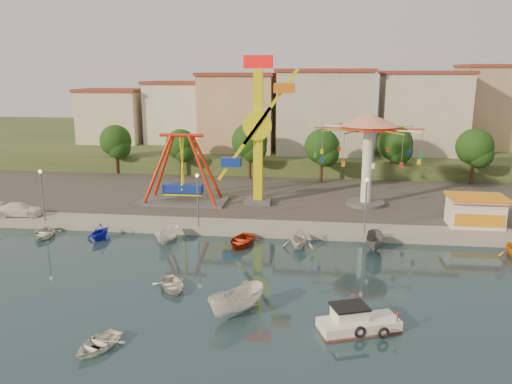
% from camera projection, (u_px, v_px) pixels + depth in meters
% --- Properties ---
extents(ground, '(200.00, 200.00, 0.00)m').
position_uv_depth(ground, '(266.00, 293.00, 35.61)').
color(ground, '#122932').
rests_on(ground, ground).
extents(quay_deck, '(200.00, 100.00, 0.60)m').
position_uv_depth(quay_deck, '(299.00, 152.00, 95.32)').
color(quay_deck, '#9E998E').
rests_on(quay_deck, ground).
extents(asphalt_pad, '(90.00, 28.00, 0.01)m').
position_uv_depth(asphalt_pad, '(290.00, 189.00, 64.39)').
color(asphalt_pad, '#4C4944').
rests_on(asphalt_pad, quay_deck).
extents(hill_terrace, '(200.00, 60.00, 3.00)m').
position_uv_depth(hill_terrace, '(300.00, 142.00, 99.86)').
color(hill_terrace, '#384C26').
rests_on(hill_terrace, ground).
extents(pirate_ship_ride, '(10.00, 5.00, 8.00)m').
position_uv_depth(pirate_ship_ride, '(183.00, 170.00, 57.08)').
color(pirate_ship_ride, '#59595E').
rests_on(pirate_ship_ride, quay_deck).
extents(kamikaze_tower, '(6.11, 3.10, 16.50)m').
position_uv_depth(kamikaze_tower, '(261.00, 135.00, 55.39)').
color(kamikaze_tower, '#59595E').
rests_on(kamikaze_tower, quay_deck).
extents(wave_swinger, '(11.60, 11.60, 10.40)m').
position_uv_depth(wave_swinger, '(368.00, 138.00, 54.98)').
color(wave_swinger, '#59595E').
rests_on(wave_swinger, quay_deck).
extents(booth_left, '(5.40, 3.78, 3.08)m').
position_uv_depth(booth_left, '(475.00, 211.00, 48.76)').
color(booth_left, white).
rests_on(booth_left, quay_deck).
extents(lamp_post_0, '(0.14, 0.14, 5.00)m').
position_uv_depth(lamp_post_0, '(43.00, 197.00, 50.24)').
color(lamp_post_0, '#59595E').
rests_on(lamp_post_0, quay_deck).
extents(lamp_post_1, '(0.14, 0.14, 5.00)m').
position_uv_depth(lamp_post_1, '(198.00, 202.00, 48.35)').
color(lamp_post_1, '#59595E').
rests_on(lamp_post_1, quay_deck).
extents(lamp_post_2, '(0.14, 0.14, 5.00)m').
position_uv_depth(lamp_post_2, '(366.00, 207.00, 46.46)').
color(lamp_post_2, '#59595E').
rests_on(lamp_post_2, quay_deck).
extents(tree_0, '(4.60, 4.60, 7.19)m').
position_uv_depth(tree_0, '(116.00, 141.00, 73.04)').
color(tree_0, '#382314').
rests_on(tree_0, quay_deck).
extents(tree_1, '(4.35, 4.35, 6.80)m').
position_uv_depth(tree_1, '(181.00, 145.00, 71.21)').
color(tree_1, '#382314').
rests_on(tree_1, quay_deck).
extents(tree_2, '(5.02, 5.02, 7.85)m').
position_uv_depth(tree_2, '(250.00, 141.00, 69.44)').
color(tree_2, '#382314').
rests_on(tree_2, quay_deck).
extents(tree_3, '(4.68, 4.68, 7.32)m').
position_uv_depth(tree_3, '(322.00, 147.00, 66.95)').
color(tree_3, '#382314').
rests_on(tree_3, quay_deck).
extents(tree_4, '(4.86, 4.86, 7.60)m').
position_uv_depth(tree_4, '(395.00, 143.00, 68.61)').
color(tree_4, '#382314').
rests_on(tree_4, quay_deck).
extents(tree_5, '(4.83, 4.83, 7.54)m').
position_uv_depth(tree_5, '(475.00, 147.00, 65.68)').
color(tree_5, '#382314').
rests_on(tree_5, quay_deck).
extents(building_0, '(9.26, 9.53, 11.87)m').
position_uv_depth(building_0, '(93.00, 112.00, 81.85)').
color(building_0, beige).
rests_on(building_0, hill_terrace).
extents(building_1, '(12.33, 9.01, 8.63)m').
position_uv_depth(building_1, '(174.00, 119.00, 85.94)').
color(building_1, silver).
rests_on(building_1, hill_terrace).
extents(building_2, '(11.95, 9.28, 11.23)m').
position_uv_depth(building_2, '(250.00, 112.00, 84.63)').
color(building_2, tan).
rests_on(building_2, hill_terrace).
extents(building_3, '(12.59, 10.50, 9.20)m').
position_uv_depth(building_3, '(332.00, 121.00, 80.20)').
color(building_3, beige).
rests_on(building_3, hill_terrace).
extents(building_4, '(10.75, 9.23, 9.24)m').
position_uv_depth(building_4, '(414.00, 120.00, 81.88)').
color(building_4, beige).
rests_on(building_4, hill_terrace).
extents(building_5, '(12.77, 10.96, 11.21)m').
position_uv_depth(building_5, '(504.00, 116.00, 78.27)').
color(building_5, tan).
rests_on(building_5, hill_terrace).
extents(cabin_motorboat, '(5.25, 3.43, 1.73)m').
position_uv_depth(cabin_motorboat, '(357.00, 323.00, 30.44)').
color(cabin_motorboat, white).
rests_on(cabin_motorboat, ground).
extents(rowboat_a, '(3.80, 4.12, 0.70)m').
position_uv_depth(rowboat_a, '(172.00, 285.00, 36.22)').
color(rowboat_a, white).
rests_on(rowboat_a, ground).
extents(rowboat_b, '(3.27, 3.80, 0.66)m').
position_uv_depth(rowboat_b, '(97.00, 344.00, 28.42)').
color(rowboat_b, white).
rests_on(rowboat_b, ground).
extents(skiff, '(4.22, 4.75, 1.79)m').
position_uv_depth(skiff, '(237.00, 302.00, 32.36)').
color(skiff, white).
rests_on(skiff, ground).
extents(van, '(4.91, 2.37, 1.38)m').
position_uv_depth(van, '(20.00, 209.00, 52.35)').
color(van, white).
rests_on(van, quay_deck).
extents(moored_boat_0, '(3.22, 4.03, 0.75)m').
position_uv_depth(moored_boat_0, '(44.00, 233.00, 47.61)').
color(moored_boat_0, silver).
rests_on(moored_boat_0, ground).
extents(moored_boat_1, '(2.89, 3.21, 1.51)m').
position_uv_depth(moored_boat_1, '(100.00, 232.00, 46.86)').
color(moored_boat_1, '#161FC5').
rests_on(moored_boat_1, ground).
extents(moored_boat_2, '(2.29, 3.74, 1.36)m').
position_uv_depth(moored_boat_2, '(168.00, 235.00, 46.10)').
color(moored_boat_2, white).
rests_on(moored_boat_2, ground).
extents(moored_boat_3, '(3.62, 4.51, 0.83)m').
position_uv_depth(moored_boat_3, '(241.00, 241.00, 45.34)').
color(moored_boat_3, '#B1270E').
rests_on(moored_boat_3, ground).
extents(moored_boat_4, '(3.37, 3.75, 1.76)m').
position_uv_depth(moored_boat_4, '(299.00, 238.00, 44.61)').
color(moored_boat_4, silver).
rests_on(moored_boat_4, ground).
extents(moored_boat_5, '(2.04, 4.23, 1.57)m').
position_uv_depth(moored_boat_5, '(375.00, 242.00, 43.85)').
color(moored_boat_5, '#5E5F63').
rests_on(moored_boat_5, ground).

